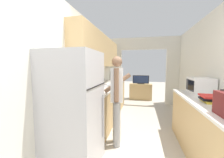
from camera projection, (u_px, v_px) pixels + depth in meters
The scene contains 11 objects.
wall_left at pixel (89, 63), 3.16m from camera, with size 0.38×6.69×2.50m.
wall_far_with_doorway at pixel (143, 66), 5.18m from camera, with size 2.95×0.06×2.50m.
counter_left at pixel (106, 102), 3.74m from camera, with size 0.62×3.02×0.91m.
counter_right at pixel (211, 133), 2.00m from camera, with size 0.62×2.22×0.91m.
refrigerator at pixel (74, 111), 1.90m from camera, with size 0.70×0.71×1.63m.
range_oven at pixel (107, 101), 3.83m from camera, with size 0.66×0.73×1.05m.
person at pixel (117, 98), 2.46m from camera, with size 0.52×0.40×1.60m.
microwave at pixel (200, 85), 2.64m from camera, with size 0.36×0.51×0.30m.
book_stack at pixel (210, 99), 1.98m from camera, with size 0.24×0.31×0.10m.
tv_cabinet at pixel (141, 91), 5.95m from camera, with size 0.94×0.42×0.68m.
television at pixel (141, 80), 5.86m from camera, with size 0.68×0.16×0.36m.
Camera 1 is at (-0.02, -1.01, 1.43)m, focal length 22.00 mm.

